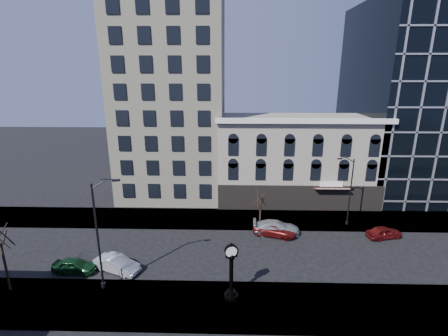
{
  "coord_description": "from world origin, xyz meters",
  "views": [
    {
      "loc": [
        2.88,
        -29.86,
        17.95
      ],
      "look_at": [
        2.0,
        4.0,
        8.0
      ],
      "focal_mm": 26.0,
      "sensor_mm": 36.0,
      "label": 1
    }
  ],
  "objects_px": {
    "street_clock": "(231,273)",
    "car_near_a": "(75,266)",
    "street_lamp_near": "(103,206)",
    "car_near_b": "(117,264)"
  },
  "relations": [
    {
      "from": "street_clock",
      "to": "car_near_b",
      "type": "xyz_separation_m",
      "value": [
        -10.74,
        3.63,
        -1.67
      ]
    },
    {
      "from": "street_clock",
      "to": "car_near_a",
      "type": "distance_m",
      "value": 15.11
    },
    {
      "from": "street_clock",
      "to": "street_lamp_near",
      "type": "xyz_separation_m",
      "value": [
        -10.33,
        1.18,
        5.29
      ]
    },
    {
      "from": "car_near_b",
      "to": "street_lamp_near",
      "type": "bearing_deg",
      "value": -149.21
    },
    {
      "from": "car_near_a",
      "to": "car_near_b",
      "type": "relative_size",
      "value": 0.9
    },
    {
      "from": "street_clock",
      "to": "street_lamp_near",
      "type": "distance_m",
      "value": 11.67
    },
    {
      "from": "street_lamp_near",
      "to": "car_near_a",
      "type": "height_order",
      "value": "street_lamp_near"
    },
    {
      "from": "street_clock",
      "to": "car_near_a",
      "type": "bearing_deg",
      "value": 151.64
    },
    {
      "from": "car_near_a",
      "to": "car_near_b",
      "type": "height_order",
      "value": "car_near_b"
    },
    {
      "from": "street_lamp_near",
      "to": "car_near_a",
      "type": "xyz_separation_m",
      "value": [
        -4.3,
        2.16,
        -7.01
      ]
    }
  ]
}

